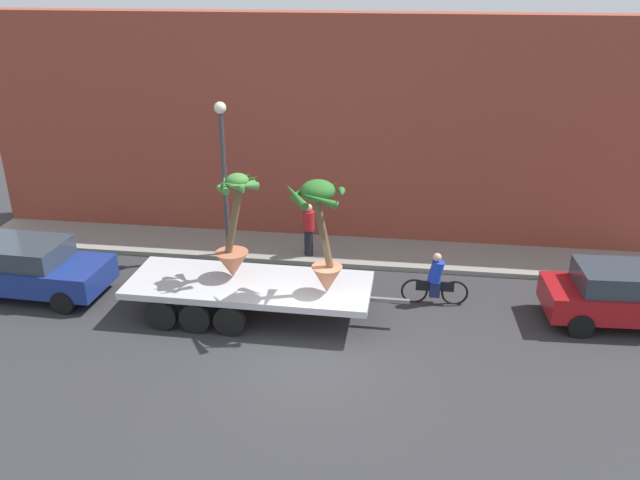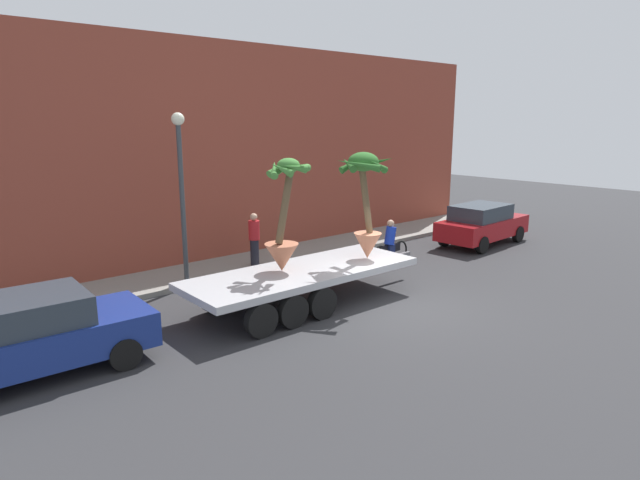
{
  "view_description": "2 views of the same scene",
  "coord_description": "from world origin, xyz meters",
  "px_view_note": "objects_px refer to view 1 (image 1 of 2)",
  "views": [
    {
      "loc": [
        2.05,
        -12.79,
        8.62
      ],
      "look_at": [
        -0.1,
        2.71,
        1.9
      ],
      "focal_mm": 35.99,
      "sensor_mm": 36.0,
      "label": 1
    },
    {
      "loc": [
        -10.37,
        -8.65,
        4.8
      ],
      "look_at": [
        -0.55,
        2.65,
        1.43
      ],
      "focal_mm": 30.22,
      "sensor_mm": 36.0,
      "label": 2
    }
  ],
  "objects_px": {
    "cyclist": "(435,281)",
    "trailing_car": "(30,267)",
    "flatbed_trailer": "(240,288)",
    "street_lamp": "(223,160)",
    "potted_palm_rear": "(322,232)",
    "pedestrian_near_gate": "(309,229)",
    "potted_palm_middle": "(234,234)",
    "parked_car": "(628,295)"
  },
  "relations": [
    {
      "from": "potted_palm_rear",
      "to": "pedestrian_near_gate",
      "type": "bearing_deg",
      "value": 103.45
    },
    {
      "from": "potted_palm_rear",
      "to": "pedestrian_near_gate",
      "type": "distance_m",
      "value": 4.43
    },
    {
      "from": "parked_car",
      "to": "street_lamp",
      "type": "distance_m",
      "value": 11.83
    },
    {
      "from": "cyclist",
      "to": "pedestrian_near_gate",
      "type": "relative_size",
      "value": 1.08
    },
    {
      "from": "trailing_car",
      "to": "street_lamp",
      "type": "distance_m",
      "value": 6.27
    },
    {
      "from": "cyclist",
      "to": "trailing_car",
      "type": "distance_m",
      "value": 11.32
    },
    {
      "from": "flatbed_trailer",
      "to": "parked_car",
      "type": "bearing_deg",
      "value": 5.18
    },
    {
      "from": "parked_car",
      "to": "pedestrian_near_gate",
      "type": "xyz_separation_m",
      "value": [
        -8.74,
        2.81,
        0.22
      ]
    },
    {
      "from": "trailing_car",
      "to": "pedestrian_near_gate",
      "type": "height_order",
      "value": "pedestrian_near_gate"
    },
    {
      "from": "trailing_car",
      "to": "pedestrian_near_gate",
      "type": "bearing_deg",
      "value": 24.66
    },
    {
      "from": "trailing_car",
      "to": "street_lamp",
      "type": "relative_size",
      "value": 0.9
    },
    {
      "from": "potted_palm_middle",
      "to": "trailing_car",
      "type": "distance_m",
      "value": 6.15
    },
    {
      "from": "potted_palm_rear",
      "to": "trailing_car",
      "type": "bearing_deg",
      "value": 175.8
    },
    {
      "from": "flatbed_trailer",
      "to": "cyclist",
      "type": "height_order",
      "value": "cyclist"
    },
    {
      "from": "cyclist",
      "to": "parked_car",
      "type": "distance_m",
      "value": 4.89
    },
    {
      "from": "pedestrian_near_gate",
      "to": "street_lamp",
      "type": "bearing_deg",
      "value": -174.84
    },
    {
      "from": "potted_palm_middle",
      "to": "pedestrian_near_gate",
      "type": "height_order",
      "value": "potted_palm_middle"
    },
    {
      "from": "flatbed_trailer",
      "to": "cyclist",
      "type": "relative_size",
      "value": 4.03
    },
    {
      "from": "parked_car",
      "to": "trailing_car",
      "type": "bearing_deg",
      "value": -177.91
    },
    {
      "from": "street_lamp",
      "to": "potted_palm_rear",
      "type": "bearing_deg",
      "value": -47.11
    },
    {
      "from": "potted_palm_rear",
      "to": "cyclist",
      "type": "height_order",
      "value": "potted_palm_rear"
    },
    {
      "from": "flatbed_trailer",
      "to": "trailing_car",
      "type": "xyz_separation_m",
      "value": [
        -6.13,
        0.32,
        0.06
      ]
    },
    {
      "from": "cyclist",
      "to": "street_lamp",
      "type": "xyz_separation_m",
      "value": [
        -6.43,
        2.16,
        2.56
      ]
    },
    {
      "from": "potted_palm_middle",
      "to": "street_lamp",
      "type": "xyz_separation_m",
      "value": [
        -1.15,
        3.23,
        1.02
      ]
    },
    {
      "from": "pedestrian_near_gate",
      "to": "street_lamp",
      "type": "height_order",
      "value": "street_lamp"
    },
    {
      "from": "flatbed_trailer",
      "to": "pedestrian_near_gate",
      "type": "height_order",
      "value": "pedestrian_near_gate"
    },
    {
      "from": "potted_palm_rear",
      "to": "cyclist",
      "type": "relative_size",
      "value": 1.61
    },
    {
      "from": "flatbed_trailer",
      "to": "street_lamp",
      "type": "height_order",
      "value": "street_lamp"
    },
    {
      "from": "potted_palm_middle",
      "to": "cyclist",
      "type": "bearing_deg",
      "value": 11.49
    },
    {
      "from": "flatbed_trailer",
      "to": "parked_car",
      "type": "xyz_separation_m",
      "value": [
        10.02,
        0.91,
        0.05
      ]
    },
    {
      "from": "potted_palm_rear",
      "to": "trailing_car",
      "type": "distance_m",
      "value": 8.58
    },
    {
      "from": "parked_car",
      "to": "street_lamp",
      "type": "xyz_separation_m",
      "value": [
        -11.3,
        2.58,
        2.41
      ]
    },
    {
      "from": "cyclist",
      "to": "potted_palm_rear",
      "type": "bearing_deg",
      "value": -150.85
    },
    {
      "from": "flatbed_trailer",
      "to": "pedestrian_near_gate",
      "type": "distance_m",
      "value": 3.94
    },
    {
      "from": "potted_palm_rear",
      "to": "cyclist",
      "type": "xyz_separation_m",
      "value": [
        2.92,
        1.63,
        -1.97
      ]
    },
    {
      "from": "potted_palm_rear",
      "to": "potted_palm_middle",
      "type": "distance_m",
      "value": 2.47
    },
    {
      "from": "potted_palm_middle",
      "to": "trailing_car",
      "type": "height_order",
      "value": "potted_palm_middle"
    },
    {
      "from": "flatbed_trailer",
      "to": "trailing_car",
      "type": "distance_m",
      "value": 6.13
    },
    {
      "from": "trailing_car",
      "to": "street_lamp",
      "type": "xyz_separation_m",
      "value": [
        4.85,
        3.17,
        2.4
      ]
    },
    {
      "from": "cyclist",
      "to": "potted_palm_middle",
      "type": "bearing_deg",
      "value": -168.51
    },
    {
      "from": "street_lamp",
      "to": "parked_car",
      "type": "bearing_deg",
      "value": -12.85
    },
    {
      "from": "potted_palm_middle",
      "to": "parked_car",
      "type": "bearing_deg",
      "value": 3.68
    }
  ]
}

